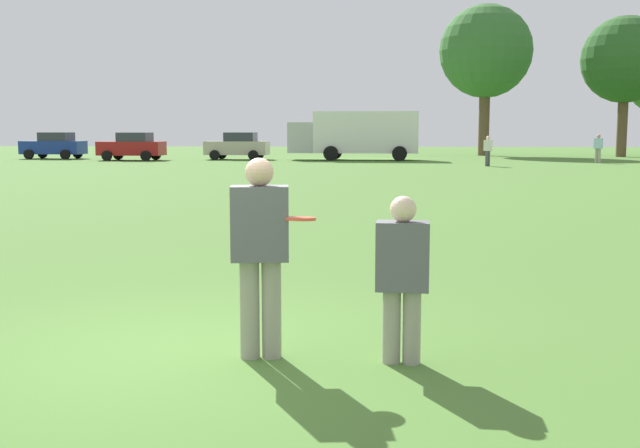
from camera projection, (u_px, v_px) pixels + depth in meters
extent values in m
plane|color=#47702D|center=(181.00, 351.00, 6.84)|extent=(172.83, 172.83, 0.00)
cylinder|color=gray|center=(250.00, 309.00, 6.60)|extent=(0.17, 0.17, 0.86)
cylinder|color=gray|center=(272.00, 309.00, 6.61)|extent=(0.17, 0.17, 0.86)
cube|color=#595960|center=(260.00, 223.00, 6.51)|extent=(0.52, 0.34, 0.64)
sphere|color=#D8AD8C|center=(259.00, 172.00, 6.46)|extent=(0.24, 0.24, 0.24)
cylinder|color=gray|center=(412.00, 327.00, 6.45)|extent=(0.15, 0.15, 0.63)
cylinder|color=gray|center=(392.00, 326.00, 6.47)|extent=(0.15, 0.15, 0.63)
cube|color=#595960|center=(403.00, 256.00, 6.39)|extent=(0.45, 0.28, 0.58)
sphere|color=beige|center=(403.00, 209.00, 6.34)|extent=(0.22, 0.22, 0.22)
cylinder|color=#E54C33|center=(300.00, 219.00, 6.44)|extent=(0.27, 0.27, 0.04)
cube|color=#D8590C|center=(244.00, 222.00, 16.27)|extent=(0.32, 0.32, 0.03)
cone|color=orange|center=(244.00, 211.00, 16.24)|extent=(0.24, 0.24, 0.45)
cube|color=navy|center=(53.00, 148.00, 52.95)|extent=(4.27, 1.97, 0.90)
cube|color=#2D333D|center=(56.00, 137.00, 52.83)|extent=(2.06, 1.72, 0.64)
cylinder|color=black|center=(29.00, 154.00, 52.17)|extent=(0.67, 0.25, 0.66)
cylinder|color=black|center=(43.00, 154.00, 54.14)|extent=(0.67, 0.25, 0.66)
cylinder|color=black|center=(65.00, 155.00, 51.87)|extent=(0.67, 0.25, 0.66)
cylinder|color=black|center=(78.00, 154.00, 53.84)|extent=(0.67, 0.25, 0.66)
cube|color=maroon|center=(131.00, 148.00, 50.24)|extent=(4.27, 1.97, 0.90)
cube|color=#2D333D|center=(135.00, 137.00, 50.12)|extent=(2.06, 1.72, 0.64)
cylinder|color=black|center=(107.00, 156.00, 49.46)|extent=(0.67, 0.25, 0.66)
cylinder|color=black|center=(118.00, 155.00, 51.43)|extent=(0.67, 0.25, 0.66)
cylinder|color=black|center=(146.00, 156.00, 49.16)|extent=(0.67, 0.25, 0.66)
cylinder|color=black|center=(156.00, 155.00, 51.13)|extent=(0.67, 0.25, 0.66)
cube|color=#B7AD99|center=(237.00, 148.00, 51.49)|extent=(4.27, 1.97, 0.90)
cube|color=#2D333D|center=(241.00, 137.00, 51.37)|extent=(2.06, 1.72, 0.64)
cylinder|color=black|center=(215.00, 155.00, 50.71)|extent=(0.67, 0.25, 0.66)
cylinder|color=black|center=(222.00, 154.00, 52.68)|extent=(0.67, 0.25, 0.66)
cylinder|color=black|center=(253.00, 155.00, 50.41)|extent=(0.67, 0.25, 0.66)
cylinder|color=black|center=(259.00, 154.00, 52.38)|extent=(0.67, 0.25, 0.66)
cube|color=white|center=(366.00, 132.00, 50.39)|extent=(6.89, 2.77, 2.70)
cube|color=#B2B2B7|center=(303.00, 138.00, 50.91)|extent=(1.89, 2.37, 2.00)
cylinder|color=black|center=(331.00, 153.00, 49.45)|extent=(0.97, 0.32, 0.96)
cylinder|color=black|center=(335.00, 152.00, 52.16)|extent=(0.97, 0.32, 0.96)
cylinder|color=black|center=(399.00, 154.00, 48.95)|extent=(0.97, 0.32, 0.96)
cylinder|color=black|center=(400.00, 152.00, 51.65)|extent=(0.97, 0.32, 0.96)
cylinder|color=gray|center=(599.00, 156.00, 46.09)|extent=(0.16, 0.16, 0.87)
cylinder|color=gray|center=(596.00, 156.00, 46.19)|extent=(0.16, 0.16, 0.87)
cube|color=#9EC6E5|center=(598.00, 143.00, 46.05)|extent=(0.55, 0.48, 0.62)
sphere|color=tan|center=(599.00, 136.00, 46.00)|extent=(0.24, 0.24, 0.24)
cylinder|color=#4C4C51|center=(487.00, 159.00, 41.96)|extent=(0.16, 0.16, 0.84)
cylinder|color=#4C4C51|center=(489.00, 159.00, 42.08)|extent=(0.16, 0.16, 0.84)
cube|color=silver|center=(488.00, 145.00, 41.93)|extent=(0.51, 0.51, 0.60)
sphere|color=beige|center=(488.00, 138.00, 41.88)|extent=(0.23, 0.23, 0.23)
cylinder|color=brown|center=(484.00, 123.00, 59.65)|extent=(0.83, 0.83, 4.99)
sphere|color=#33662D|center=(486.00, 51.00, 58.97)|extent=(7.13, 7.13, 7.13)
cylinder|color=brown|center=(622.00, 127.00, 56.63)|extent=(0.74, 0.74, 4.43)
sphere|color=#285623|center=(625.00, 59.00, 56.03)|extent=(6.33, 6.33, 6.33)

